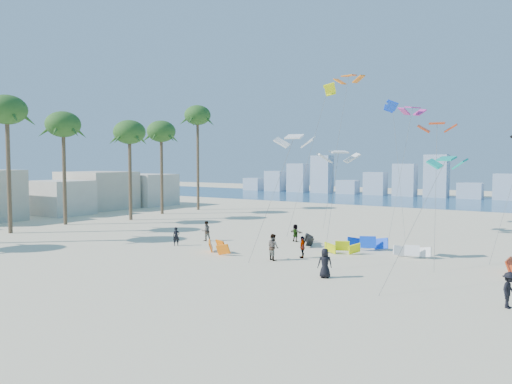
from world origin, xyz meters
The scene contains 10 objects.
ground centered at (0.00, 0.00, 0.00)m, with size 220.00×220.00×0.00m, color beige.
ocean centered at (0.00, 72.00, 0.01)m, with size 220.00×220.00×0.00m, color navy.
kitesurfer_near centered at (-2.81, 12.78, 0.77)m, with size 0.56×0.37×1.55m, color black.
kitesurfer_mid centered at (6.98, 12.24, 0.93)m, with size 0.91×0.71×1.87m, color gray.
kitesurfers_far centered at (11.46, 15.01, 0.85)m, with size 28.30×19.72×1.87m.
grounded_kites centered at (11.33, 17.22, 0.45)m, with size 22.33×9.36×1.01m.
flying_kites centered at (12.01, 25.05, 12.11)m, with size 25.47×31.36×17.62m.
palm_row centered at (-21.18, 16.15, 11.52)m, with size 6.52×44.80×15.14m.
beachfront_buildings centered at (-33.69, 20.82, 2.67)m, with size 11.50×43.00×6.00m.
distant_skyline centered at (-1.19, 82.00, 3.09)m, with size 85.00×3.00×8.40m.
Camera 1 is at (24.87, -16.60, 6.93)m, focal length 33.99 mm.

